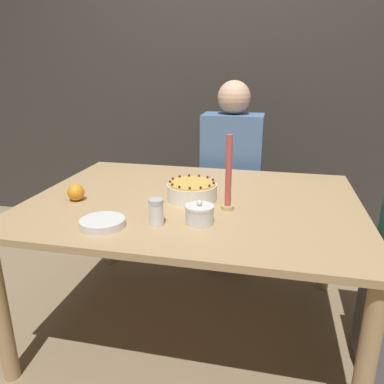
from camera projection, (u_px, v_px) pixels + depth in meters
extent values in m
plane|color=#8C7556|center=(194.00, 324.00, 2.07)|extent=(12.00, 12.00, 0.00)
cube|color=#38332D|center=(232.00, 73.00, 2.95)|extent=(8.00, 0.05, 2.60)
cube|color=tan|center=(194.00, 202.00, 1.84)|extent=(1.58, 1.20, 0.03)
cylinder|color=tan|center=(1.00, 311.00, 1.61)|extent=(0.07, 0.07, 0.70)
cylinder|color=tan|center=(365.00, 368.00, 1.30)|extent=(0.07, 0.07, 0.70)
cylinder|color=tan|center=(108.00, 218.00, 2.60)|extent=(0.07, 0.07, 0.70)
cylinder|color=tan|center=(328.00, 238.00, 2.30)|extent=(0.07, 0.07, 0.70)
cylinder|color=white|center=(192.00, 192.00, 1.81)|extent=(0.24, 0.24, 0.08)
cylinder|color=gold|center=(192.00, 183.00, 1.79)|extent=(0.23, 0.23, 0.01)
sphere|color=maroon|center=(214.00, 183.00, 1.77)|extent=(0.01, 0.01, 0.01)
sphere|color=maroon|center=(213.00, 180.00, 1.82)|extent=(0.01, 0.01, 0.01)
sphere|color=maroon|center=(208.00, 177.00, 1.86)|extent=(0.01, 0.01, 0.01)
sphere|color=maroon|center=(199.00, 176.00, 1.88)|extent=(0.01, 0.01, 0.01)
sphere|color=maroon|center=(189.00, 175.00, 1.89)|extent=(0.01, 0.01, 0.01)
sphere|color=maroon|center=(180.00, 176.00, 1.87)|extent=(0.01, 0.01, 0.01)
sphere|color=maroon|center=(173.00, 178.00, 1.83)|extent=(0.01, 0.01, 0.01)
sphere|color=maroon|center=(170.00, 181.00, 1.79)|extent=(0.01, 0.01, 0.01)
sphere|color=maroon|center=(172.00, 184.00, 1.74)|extent=(0.01, 0.01, 0.01)
sphere|color=maroon|center=(179.00, 187.00, 1.71)|extent=(0.01, 0.01, 0.01)
sphere|color=maroon|center=(190.00, 188.00, 1.69)|extent=(0.01, 0.01, 0.01)
sphere|color=maroon|center=(201.00, 188.00, 1.70)|extent=(0.01, 0.01, 0.01)
sphere|color=maroon|center=(209.00, 186.00, 1.73)|extent=(0.01, 0.01, 0.01)
cylinder|color=silver|center=(199.00, 216.00, 1.54)|extent=(0.12, 0.12, 0.07)
cylinder|color=silver|center=(200.00, 207.00, 1.52)|extent=(0.12, 0.12, 0.01)
sphere|color=silver|center=(200.00, 203.00, 1.52)|extent=(0.02, 0.02, 0.02)
cylinder|color=white|center=(156.00, 214.00, 1.52)|extent=(0.06, 0.06, 0.09)
cylinder|color=silver|center=(156.00, 201.00, 1.50)|extent=(0.06, 0.06, 0.02)
cylinder|color=silver|center=(103.00, 226.00, 1.51)|extent=(0.18, 0.18, 0.01)
cylinder|color=silver|center=(103.00, 224.00, 1.51)|extent=(0.18, 0.18, 0.01)
cylinder|color=silver|center=(102.00, 222.00, 1.51)|extent=(0.18, 0.18, 0.01)
cylinder|color=silver|center=(102.00, 220.00, 1.51)|extent=(0.18, 0.18, 0.01)
cylinder|color=tan|center=(227.00, 207.00, 1.70)|extent=(0.06, 0.06, 0.02)
cylinder|color=#CC4C47|center=(229.00, 171.00, 1.65)|extent=(0.03, 0.03, 0.32)
sphere|color=orange|center=(76.00, 192.00, 1.80)|extent=(0.08, 0.08, 0.08)
cube|color=#2D2D38|center=(229.00, 230.00, 2.71)|extent=(0.34, 0.34, 0.45)
cube|color=#4C6B99|center=(232.00, 159.00, 2.55)|extent=(0.40, 0.24, 0.61)
sphere|color=#D8AD8C|center=(234.00, 97.00, 2.42)|extent=(0.22, 0.22, 0.22)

